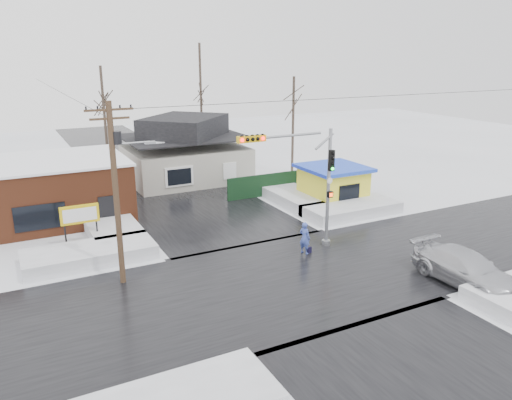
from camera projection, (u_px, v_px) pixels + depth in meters
name	position (u px, v px, depth m)	size (l,w,h in m)	color
ground	(296.00, 277.00, 25.62)	(120.00, 120.00, 0.00)	white
road_ns	(296.00, 277.00, 25.62)	(10.00, 120.00, 0.02)	black
road_ew	(296.00, 277.00, 25.62)	(120.00, 10.00, 0.02)	black
snowbank_nw	(90.00, 254.00, 27.49)	(7.00, 3.00, 0.80)	white
snowbank_ne	(351.00, 209.00, 35.44)	(7.00, 3.00, 0.80)	white
snowbank_nside_w	(108.00, 223.00, 32.62)	(3.00, 8.00, 0.80)	white
snowbank_nside_e	(291.00, 195.00, 38.81)	(3.00, 8.00, 0.80)	white
traffic_signal	(306.00, 174.00, 27.93)	(6.05, 0.68, 7.00)	gray
utility_pole	(117.00, 184.00, 23.64)	(3.15, 0.44, 9.00)	#382619
brick_building	(33.00, 191.00, 33.78)	(12.20, 8.20, 4.12)	brown
marquee_sign	(80.00, 216.00, 29.17)	(2.20, 0.21, 2.55)	black
house	(185.00, 151.00, 44.47)	(10.40, 8.40, 5.76)	#B6B2A4
kiosk	(333.00, 184.00, 37.90)	(4.60, 4.60, 2.88)	yellow
fence	(273.00, 184.00, 40.15)	(8.00, 0.12, 1.80)	black
tree_far_left	(102.00, 90.00, 43.71)	(3.00, 3.00, 10.00)	#332821
tree_far_mid	(200.00, 69.00, 49.37)	(3.00, 3.00, 12.00)	#332821
tree_far_right	(294.00, 97.00, 45.90)	(3.00, 3.00, 9.00)	#332821
pedestrian	(305.00, 238.00, 28.37)	(0.69, 0.45, 1.89)	#4157B8
car	(465.00, 269.00, 24.65)	(2.32, 5.71, 1.66)	silver
shopping_bag	(309.00, 250.00, 28.66)	(0.28, 0.12, 0.35)	black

